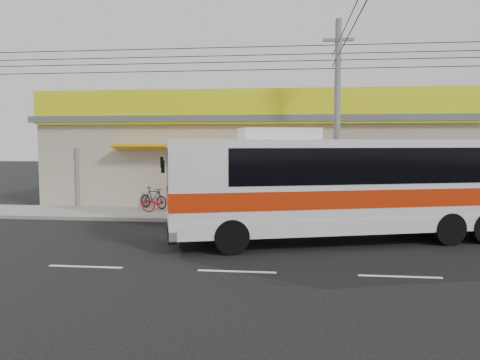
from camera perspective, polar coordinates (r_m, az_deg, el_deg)
The scene contains 8 objects.
ground at distance 14.45m, azimuth 0.80°, elevation -8.42°, with size 120.00×120.00×0.00m, color black.
sidewalk at distance 20.31m, azimuth 2.48°, elevation -4.38°, with size 30.00×3.20×0.15m, color slate.
lane_markings at distance 12.04m, azimuth -0.39°, elevation -11.11°, with size 50.00×0.12×0.01m, color silver, non-canonical shape.
storefront_building at distance 25.60m, azimuth 3.35°, elevation 2.50°, with size 22.60×9.20×5.70m.
coach_bus at distance 15.83m, azimuth 14.16°, elevation -0.15°, with size 12.25×5.85×3.71m.
motorbike_red at distance 21.16m, azimuth -9.55°, elevation -2.64°, with size 0.60×1.71×0.90m, color maroon.
motorbike_dark at distance 22.27m, azimuth -10.52°, elevation -2.17°, with size 0.47×1.66×1.00m, color black.
utility_pole at distance 19.79m, azimuth 11.87°, elevation 14.65°, with size 34.00×14.00×8.16m.
Camera 1 is at (1.38, -14.00, 3.28)m, focal length 35.00 mm.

